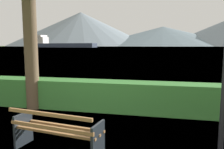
# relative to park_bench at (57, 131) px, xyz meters

# --- Properties ---
(water_surface) EXTENTS (620.00, 620.00, 0.00)m
(water_surface) POSITION_rel_park_bench_xyz_m (0.01, 308.50, -0.43)
(water_surface) COLOR #6B8EA3
(water_surface) RESTS_ON ground_plane
(park_bench) EXTENTS (1.85, 0.83, 0.87)m
(park_bench) POSITION_rel_park_bench_xyz_m (0.00, 0.00, 0.00)
(park_bench) COLOR olive
(park_bench) RESTS_ON ground_plane
(hedge_row) EXTENTS (13.17, 0.83, 0.93)m
(hedge_row) POSITION_rel_park_bench_xyz_m (0.01, 3.06, 0.04)
(hedge_row) COLOR #387A33
(hedge_row) RESTS_ON ground_plane
(cargo_ship_large) EXTENTS (77.17, 23.55, 12.51)m
(cargo_ship_large) POSITION_rel_park_bench_xyz_m (-104.00, 207.40, 3.07)
(cargo_ship_large) COLOR #2D384C
(cargo_ship_large) RESTS_ON water_surface
(distant_hills) EXTENTS (798.95, 430.12, 86.89)m
(distant_hills) POSITION_rel_park_bench_xyz_m (24.58, 579.75, 38.73)
(distant_hills) COLOR gray
(distant_hills) RESTS_ON ground_plane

